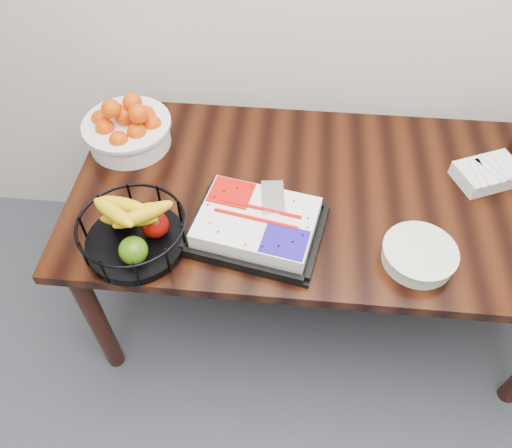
# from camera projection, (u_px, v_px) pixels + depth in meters

# --- Properties ---
(table) EXTENTS (1.80, 0.90, 0.75)m
(table) POSITION_uv_depth(u_px,v_px,m) (324.00, 207.00, 1.83)
(table) COLOR black
(table) RESTS_ON ground
(cake_tray) EXTENTS (0.48, 0.41, 0.09)m
(cake_tray) POSITION_uv_depth(u_px,v_px,m) (257.00, 225.00, 1.61)
(cake_tray) COLOR black
(cake_tray) RESTS_ON table
(tangerine_bowl) EXTENTS (0.33, 0.33, 0.21)m
(tangerine_bowl) POSITION_uv_depth(u_px,v_px,m) (127.00, 125.00, 1.85)
(tangerine_bowl) COLOR white
(tangerine_bowl) RESTS_ON table
(fruit_basket) EXTENTS (0.34, 0.34, 0.18)m
(fruit_basket) POSITION_uv_depth(u_px,v_px,m) (133.00, 231.00, 1.55)
(fruit_basket) COLOR black
(fruit_basket) RESTS_ON table
(plate_stack) EXTENTS (0.23, 0.23, 0.06)m
(plate_stack) POSITION_uv_depth(u_px,v_px,m) (419.00, 255.00, 1.55)
(plate_stack) COLOR white
(plate_stack) RESTS_ON table
(fork_bag) EXTENTS (0.26, 0.22, 0.06)m
(fork_bag) POSITION_uv_depth(u_px,v_px,m) (488.00, 173.00, 1.77)
(fork_bag) COLOR silver
(fork_bag) RESTS_ON table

